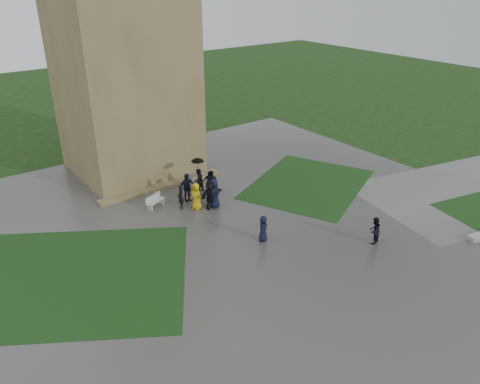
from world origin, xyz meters
TOP-DOWN VIEW (x-y plane):
  - ground at (0.00, 0.00)m, footprint 120.00×120.00m
  - plaza at (0.00, 2.00)m, footprint 34.00×34.00m
  - lawn_inset_left at (-8.50, 4.00)m, footprint 14.10×13.46m
  - lawn_inset_right at (8.50, 5.00)m, footprint 11.12×10.15m
  - tower at (0.00, 15.00)m, footprint 8.00×8.00m
  - tower_plinth at (0.00, 10.60)m, footprint 9.00×0.80m
  - bench at (-1.68, 8.32)m, footprint 1.46×0.93m
  - visitor_cluster at (1.21, 7.11)m, footprint 3.45×3.46m
  - pedestrian_mid at (1.21, 1.09)m, footprint 0.87×0.86m
  - pedestrian_near at (5.87, -2.76)m, footprint 0.84×0.62m

SIDE VIEW (x-z plane):
  - ground at x=0.00m, z-range 0.00..0.00m
  - plaza at x=0.00m, z-range 0.00..0.02m
  - lawn_inset_left at x=-8.50m, z-range 0.02..0.03m
  - lawn_inset_right at x=8.50m, z-range 0.02..0.03m
  - tower_plinth at x=0.00m, z-range 0.02..0.24m
  - bench at x=-1.68m, z-range 0.03..0.84m
  - pedestrian_mid at x=1.21m, z-range 0.02..1.51m
  - pedestrian_near at x=5.87m, z-range 0.02..1.57m
  - visitor_cluster at x=1.21m, z-range -0.17..2.41m
  - tower at x=0.00m, z-range 0.00..18.00m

